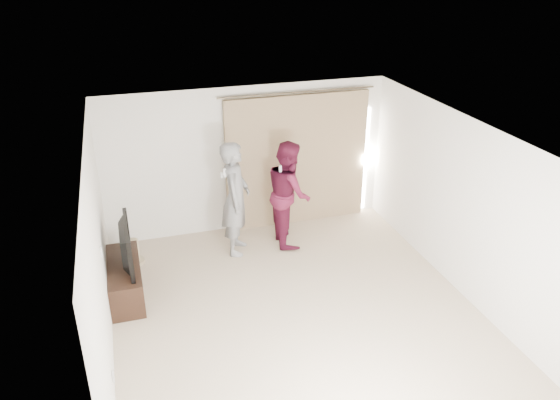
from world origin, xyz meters
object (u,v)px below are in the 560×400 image
(tv_console, at_px, (125,280))
(person_woman, at_px, (289,193))
(person_man, at_px, (236,198))
(tv, at_px, (120,245))

(tv_console, xyz_separation_m, person_woman, (2.79, 0.85, 0.65))
(person_woman, bearing_deg, tv_console, -163.02)
(person_man, xyz_separation_m, person_woman, (0.93, 0.07, -0.06))
(tv, xyz_separation_m, person_man, (1.86, 0.78, 0.13))
(tv, xyz_separation_m, person_woman, (2.79, 0.85, 0.08))
(tv_console, relative_size, person_man, 0.69)
(person_man, bearing_deg, tv_console, -157.18)
(tv_console, distance_m, person_man, 2.14)
(tv, relative_size, person_woman, 0.61)
(person_man, bearing_deg, tv, -157.18)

